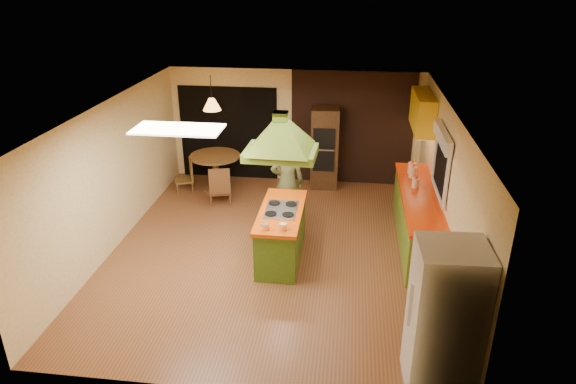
# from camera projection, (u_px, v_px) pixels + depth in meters

# --- Properties ---
(ground) EXTENTS (6.50, 6.50, 0.00)m
(ground) POSITION_uv_depth(u_px,v_px,m) (274.00, 250.00, 8.87)
(ground) COLOR brown
(ground) RESTS_ON ground
(room_walls) EXTENTS (5.50, 6.50, 6.50)m
(room_walls) POSITION_uv_depth(u_px,v_px,m) (273.00, 183.00, 8.37)
(room_walls) COLOR beige
(room_walls) RESTS_ON ground
(ceiling_plane) EXTENTS (6.50, 6.50, 0.00)m
(ceiling_plane) POSITION_uv_depth(u_px,v_px,m) (272.00, 108.00, 7.86)
(ceiling_plane) COLOR silver
(ceiling_plane) RESTS_ON room_walls
(brick_panel) EXTENTS (2.64, 0.03, 2.50)m
(brick_panel) POSITION_uv_depth(u_px,v_px,m) (352.00, 129.00, 11.16)
(brick_panel) COLOR #381E14
(brick_panel) RESTS_ON ground
(nook_opening) EXTENTS (2.20, 0.03, 2.10)m
(nook_opening) POSITION_uv_depth(u_px,v_px,m) (229.00, 133.00, 11.55)
(nook_opening) COLOR black
(nook_opening) RESTS_ON ground
(right_counter) EXTENTS (0.62, 3.05, 0.92)m
(right_counter) POSITION_uv_depth(u_px,v_px,m) (417.00, 218.00, 8.96)
(right_counter) COLOR olive
(right_counter) RESTS_ON ground
(upper_cabinets) EXTENTS (0.34, 1.40, 0.70)m
(upper_cabinets) POSITION_uv_depth(u_px,v_px,m) (423.00, 112.00, 9.79)
(upper_cabinets) COLOR yellow
(upper_cabinets) RESTS_ON room_walls
(window_right) EXTENTS (0.12, 1.35, 1.06)m
(window_right) POSITION_uv_depth(u_px,v_px,m) (442.00, 152.00, 8.22)
(window_right) COLOR black
(window_right) RESTS_ON room_walls
(fluor_panel) EXTENTS (1.20, 0.60, 0.03)m
(fluor_panel) POSITION_uv_depth(u_px,v_px,m) (178.00, 129.00, 6.91)
(fluor_panel) COLOR white
(fluor_panel) RESTS_ON ceiling_plane
(kitchen_island) EXTENTS (0.70, 1.73, 0.88)m
(kitchen_island) POSITION_uv_depth(u_px,v_px,m) (281.00, 233.00, 8.50)
(kitchen_island) COLOR #496F1B
(kitchen_island) RESTS_ON ground
(range_hood) EXTENTS (1.12, 0.83, 0.80)m
(range_hood) POSITION_uv_depth(u_px,v_px,m) (281.00, 128.00, 7.77)
(range_hood) COLOR #58701C
(range_hood) RESTS_ON ceiling_plane
(man) EXTENTS (0.67, 0.50, 1.68)m
(man) POSITION_uv_depth(u_px,v_px,m) (287.00, 183.00, 9.44)
(man) COLOR #4C512B
(man) RESTS_ON ground
(refrigerator) EXTENTS (0.77, 0.73, 1.82)m
(refrigerator) POSITION_uv_depth(u_px,v_px,m) (445.00, 319.00, 5.70)
(refrigerator) COLOR white
(refrigerator) RESTS_ON ground
(wall_oven) EXTENTS (0.62, 0.63, 1.77)m
(wall_oven) POSITION_uv_depth(u_px,v_px,m) (324.00, 148.00, 11.11)
(wall_oven) COLOR #492D17
(wall_oven) RESTS_ON ground
(dining_table) EXTENTS (1.07, 1.07, 0.80)m
(dining_table) POSITION_uv_depth(u_px,v_px,m) (216.00, 165.00, 11.05)
(dining_table) COLOR brown
(dining_table) RESTS_ON ground
(chair_left) EXTENTS (0.50, 0.50, 0.70)m
(chair_left) POSITION_uv_depth(u_px,v_px,m) (184.00, 175.00, 11.13)
(chair_left) COLOR brown
(chair_left) RESTS_ON ground
(chair_near) EXTENTS (0.54, 0.54, 0.82)m
(chair_near) POSITION_uv_depth(u_px,v_px,m) (220.00, 184.00, 10.50)
(chair_near) COLOR brown
(chair_near) RESTS_ON ground
(pendant_lamp) EXTENTS (0.46, 0.46, 0.24)m
(pendant_lamp) POSITION_uv_depth(u_px,v_px,m) (212.00, 104.00, 10.51)
(pendant_lamp) COLOR #FF9E3F
(pendant_lamp) RESTS_ON ceiling_plane
(canister_large) EXTENTS (0.18, 0.18, 0.21)m
(canister_large) POSITION_uv_depth(u_px,v_px,m) (413.00, 172.00, 9.44)
(canister_large) COLOR #FAE5C9
(canister_large) RESTS_ON right_counter
(canister_medium) EXTENTS (0.17, 0.17, 0.21)m
(canister_medium) POSITION_uv_depth(u_px,v_px,m) (412.00, 168.00, 9.63)
(canister_medium) COLOR #F8E3C7
(canister_medium) RESTS_ON right_counter
(canister_small) EXTENTS (0.13, 0.13, 0.16)m
(canister_small) POSITION_uv_depth(u_px,v_px,m) (416.00, 183.00, 9.02)
(canister_small) COLOR #FFEDCD
(canister_small) RESTS_ON right_counter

